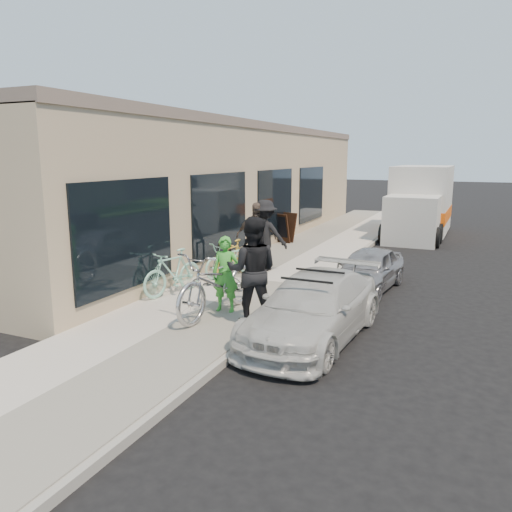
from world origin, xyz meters
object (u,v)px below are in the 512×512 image
(man_standing, at_px, (252,271))
(sandwich_board, at_px, (284,228))
(bike_rack, at_px, (225,254))
(cruiser_bike_a, at_px, (173,272))
(bystander_a, at_px, (265,235))
(bystander_b, at_px, (256,237))
(cruiser_bike_b, at_px, (230,259))
(sedan_silver, at_px, (368,269))
(tandem_bike, at_px, (218,282))
(cruiser_bike_c, at_px, (233,258))
(sedan_white, at_px, (314,308))
(moving_truck, at_px, (420,205))
(woman_rider, at_px, (226,274))

(man_standing, bearing_deg, sandwich_board, -90.00)
(bike_rack, height_order, cruiser_bike_a, cruiser_bike_a)
(bystander_a, bearing_deg, bike_rack, 31.60)
(bystander_b, bearing_deg, cruiser_bike_b, -127.33)
(sedan_silver, bearing_deg, sandwich_board, 136.03)
(tandem_bike, height_order, man_standing, man_standing)
(cruiser_bike_c, bearing_deg, sedan_white, -40.15)
(tandem_bike, xyz_separation_m, cruiser_bike_b, (-1.23, 2.91, -0.20))
(sandwich_board, distance_m, moving_truck, 6.14)
(sedan_silver, height_order, man_standing, man_standing)
(woman_rider, xyz_separation_m, cruiser_bike_c, (-1.22, 2.72, -0.29))
(woman_rider, xyz_separation_m, bystander_b, (-0.91, 3.49, 0.17))
(man_standing, bearing_deg, bystander_b, -83.92)
(bike_rack, bearing_deg, tandem_bike, -64.22)
(cruiser_bike_b, distance_m, cruiser_bike_c, 0.09)
(sedan_silver, distance_m, woman_rider, 3.92)
(sandwich_board, xyz_separation_m, bystander_a, (1.06, -4.25, 0.41))
(sedan_white, xyz_separation_m, cruiser_bike_c, (-3.14, 3.12, 0.04))
(bike_rack, height_order, cruiser_bike_b, cruiser_bike_b)
(sedan_white, distance_m, cruiser_bike_b, 4.39)
(moving_truck, relative_size, bystander_a, 3.00)
(sedan_silver, height_order, moving_truck, moving_truck)
(moving_truck, height_order, bystander_a, moving_truck)
(sedan_white, xyz_separation_m, woman_rider, (-1.92, 0.39, 0.33))
(moving_truck, height_order, tandem_bike, moving_truck)
(sedan_silver, xyz_separation_m, tandem_bike, (-2.13, -3.54, 0.28))
(bike_rack, distance_m, sedan_white, 4.92)
(sedan_silver, distance_m, tandem_bike, 4.14)
(sandwich_board, xyz_separation_m, tandem_bike, (1.78, -8.18, 0.11))
(cruiser_bike_b, bearing_deg, tandem_bike, -47.67)
(moving_truck, relative_size, bystander_b, 3.09)
(cruiser_bike_c, bearing_deg, tandem_bike, -63.54)
(sandwich_board, distance_m, bystander_b, 4.52)
(bike_rack, height_order, cruiser_bike_c, cruiser_bike_c)
(cruiser_bike_a, relative_size, cruiser_bike_b, 1.00)
(sedan_white, relative_size, woman_rider, 2.68)
(bike_rack, bearing_deg, man_standing, -55.44)
(sedan_white, relative_size, cruiser_bike_a, 2.41)
(cruiser_bike_c, bearing_deg, sandwich_board, 100.96)
(sedan_white, height_order, cruiser_bike_c, sedan_white)
(man_standing, bearing_deg, bike_rack, -72.54)
(cruiser_bike_b, bearing_deg, moving_truck, 90.05)
(woman_rider, bearing_deg, cruiser_bike_c, 105.86)
(bystander_b, bearing_deg, cruiser_bike_a, -119.91)
(tandem_bike, xyz_separation_m, bystander_a, (-0.71, 3.92, 0.30))
(cruiser_bike_b, relative_size, bystander_a, 0.88)
(tandem_bike, bearing_deg, sedan_silver, 65.79)
(sandwich_board, xyz_separation_m, man_standing, (2.56, -8.34, 0.45))
(bystander_a, bearing_deg, cruiser_bike_b, 59.21)
(woman_rider, distance_m, bystander_b, 3.61)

